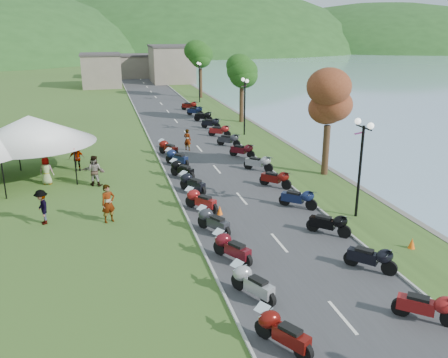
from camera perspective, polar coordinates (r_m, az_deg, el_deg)
road at (r=44.06m, az=-4.57°, el=5.52°), size 7.00×120.00×0.02m
hills_backdrop at (r=202.75m, az=-12.85°, el=14.84°), size 360.00×120.00×76.00m
far_building at (r=87.84m, az=-11.26°, el=13.07°), size 18.00×16.00×5.00m
moto_row_left at (r=18.76m, az=2.05°, el=-10.37°), size 2.60×40.78×1.10m
moto_row_right at (r=33.96m, az=3.06°, el=2.74°), size 2.60×48.94×1.10m
vendor_tent_main at (r=33.34m, az=-22.09°, el=3.71°), size 5.49×5.49×4.00m
tree_lakeside at (r=31.46m, az=12.39°, el=7.12°), size 2.71×2.71×7.52m
pedestrian_a at (r=24.75m, az=-13.59°, el=-5.02°), size 0.87×0.78×1.97m
pedestrian_b at (r=30.49m, az=-15.20°, el=-0.75°), size 1.06×0.82×1.92m
pedestrian_c at (r=25.49m, az=-20.83°, el=-5.04°), size 0.78×1.24×1.78m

